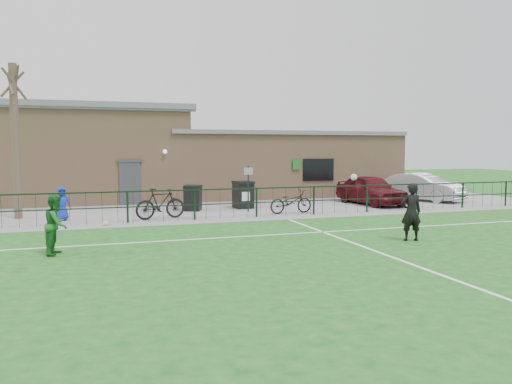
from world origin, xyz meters
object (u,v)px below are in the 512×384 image
object	(u,v)px
bare_tree	(15,142)
spectator_child	(62,204)
sign_post	(248,189)
wheelie_bin_left	(193,199)
bicycle_e	(291,202)
wheelie_bin_right	(243,196)
bicycle_d	(160,204)
car_silver	(422,187)
car_maroon	(371,190)
outfield_player	(56,224)
ball_ground	(105,223)

from	to	relation	value
bare_tree	spectator_child	distance (m)	3.11
sign_post	spectator_child	world-z (taller)	sign_post
wheelie_bin_left	bicycle_e	distance (m)	4.36
wheelie_bin_right	sign_post	world-z (taller)	sign_post
bicycle_d	spectator_child	bearing A→B (deg)	65.90
spectator_child	car_silver	bearing A→B (deg)	-2.04
bicycle_d	wheelie_bin_left	bearing A→B (deg)	-50.72
car_silver	bicycle_d	distance (m)	14.23
car_maroon	outfield_player	bearing A→B (deg)	-156.28
wheelie_bin_left	sign_post	distance (m)	2.52
sign_post	ball_ground	bearing A→B (deg)	-159.49
outfield_player	bare_tree	bearing A→B (deg)	26.95
bicycle_e	bicycle_d	bearing A→B (deg)	86.20
wheelie_bin_right	car_maroon	size ratio (longest dim) A/B	0.27
car_maroon	bicycle_d	size ratio (longest dim) A/B	2.13
sign_post	car_silver	xyz separation A→B (m)	(10.05, 1.62, -0.28)
sign_post	bicycle_e	distance (m)	1.97
wheelie_bin_right	car_silver	xyz separation A→B (m)	(9.91, 0.35, 0.14)
car_silver	bicycle_d	bearing A→B (deg)	166.96
sign_post	ball_ground	distance (m)	6.47
wheelie_bin_left	ball_ground	world-z (taller)	wheelie_bin_left
bare_tree	wheelie_bin_right	distance (m)	9.65
bicycle_e	bare_tree	bearing A→B (deg)	76.47
bare_tree	car_maroon	bearing A→B (deg)	0.32
bicycle_e	outfield_player	world-z (taller)	outfield_player
wheelie_bin_left	car_silver	world-z (taller)	car_silver
car_silver	wheelie_bin_right	bearing A→B (deg)	157.92
car_silver	bicycle_d	xyz separation A→B (m)	(-13.96, -2.73, -0.12)
bicycle_d	outfield_player	distance (m)	6.56
wheelie_bin_right	bicycle_e	xyz separation A→B (m)	(1.39, -2.40, -0.08)
car_silver	ball_ground	distance (m)	16.51
wheelie_bin_left	sign_post	xyz separation A→B (m)	(2.22, -1.10, 0.48)
wheelie_bin_left	spectator_child	world-z (taller)	spectator_child
wheelie_bin_left	spectator_child	xyz separation A→B (m)	(-5.30, -1.51, 0.12)
bicycle_d	ball_ground	xyz separation A→B (m)	(-2.08, -1.13, -0.51)
car_silver	spectator_child	distance (m)	17.68
car_maroon	outfield_player	world-z (taller)	outfield_player
car_maroon	bicycle_d	xyz separation A→B (m)	(-10.45, -1.95, -0.12)
bare_tree	sign_post	size ratio (longest dim) A/B	3.00
outfield_player	ball_ground	distance (m)	4.72
bare_tree	bicycle_e	xyz separation A→B (m)	(10.72, -1.89, -2.48)
bare_tree	wheelie_bin_right	bearing A→B (deg)	3.15
bare_tree	car_silver	distance (m)	19.39
wheelie_bin_left	car_maroon	xyz separation A→B (m)	(8.76, -0.25, 0.21)
bicycle_d	ball_ground	bearing A→B (deg)	105.35
car_maroon	car_silver	distance (m)	3.59
wheelie_bin_left	wheelie_bin_right	world-z (taller)	wheelie_bin_right
outfield_player	bicycle_e	bearing A→B (deg)	-44.88
bicycle_e	spectator_child	xyz separation A→B (m)	(-9.05, 0.72, 0.14)
wheelie_bin_left	ball_ground	xyz separation A→B (m)	(-3.78, -3.34, -0.43)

